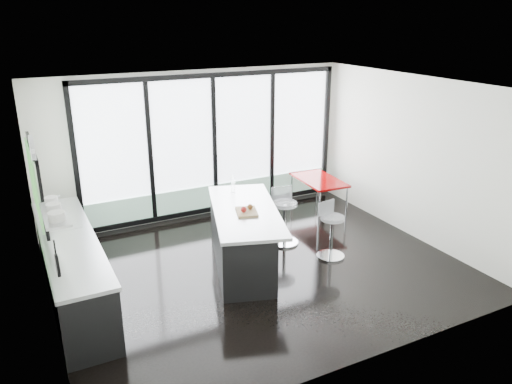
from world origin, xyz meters
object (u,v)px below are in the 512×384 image
bar_stool_near (332,237)px  island (241,237)px  red_table (318,194)px  bar_stool_far (285,223)px

bar_stool_near → island: bearing=152.2°
island → red_table: 2.75m
bar_stool_far → red_table: 1.73m
bar_stool_near → bar_stool_far: bar_stool_far is taller
bar_stool_near → red_table: 2.07m
island → red_table: (2.37, 1.39, -0.14)m
island → bar_stool_near: size_ratio=3.46×
island → bar_stool_far: island is taller
island → bar_stool_far: (0.99, 0.34, -0.09)m
bar_stool_far → red_table: size_ratio=0.62×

